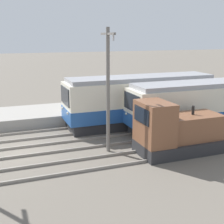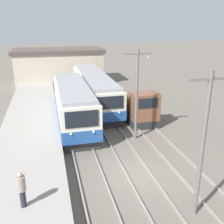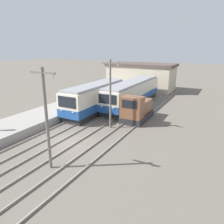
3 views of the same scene
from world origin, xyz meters
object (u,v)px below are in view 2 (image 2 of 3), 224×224
at_px(commuter_train_left, 74,106).
at_px(shunting_locomotive, 139,109).
at_px(commuter_train_center, 94,90).
at_px(person_on_platform, 22,188).
at_px(catenary_mast_mid, 137,92).
at_px(catenary_mast_near, 203,142).

height_order(commuter_train_left, shunting_locomotive, commuter_train_left).
relative_size(commuter_train_center, person_on_platform, 8.51).
distance_m(commuter_train_left, shunting_locomotive, 5.85).
bearing_deg(shunting_locomotive, commuter_train_center, 116.51).
bearing_deg(shunting_locomotive, catenary_mast_mid, -113.21).
bearing_deg(shunting_locomotive, person_on_platform, -130.69).
height_order(commuter_train_center, shunting_locomotive, commuter_train_center).
relative_size(shunting_locomotive, person_on_platform, 2.78).
xyz_separation_m(catenary_mast_mid, person_on_platform, (-7.78, -7.30, -1.99)).
distance_m(commuter_train_left, catenary_mast_near, 13.70).
distance_m(catenary_mast_mid, person_on_platform, 10.85).
bearing_deg(catenary_mast_mid, person_on_platform, -136.81).
bearing_deg(person_on_platform, commuter_train_left, 73.09).
relative_size(shunting_locomotive, catenary_mast_mid, 0.71).
distance_m(commuter_train_center, shunting_locomotive, 6.73).
bearing_deg(commuter_train_left, commuter_train_center, 62.50).
bearing_deg(person_on_platform, catenary_mast_near, -10.39).
xyz_separation_m(shunting_locomotive, person_on_platform, (-9.27, -10.78, 0.55)).
height_order(commuter_train_center, catenary_mast_mid, catenary_mast_mid).
relative_size(catenary_mast_near, catenary_mast_mid, 1.00).
height_order(shunting_locomotive, catenary_mast_near, catenary_mast_near).
height_order(commuter_train_center, catenary_mast_near, catenary_mast_near).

